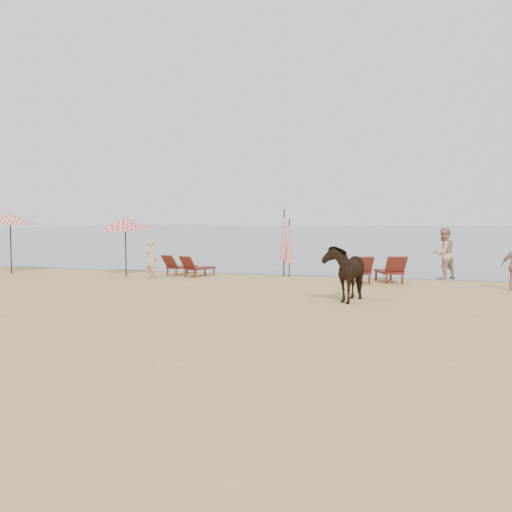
% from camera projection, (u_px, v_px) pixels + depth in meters
% --- Properties ---
extents(ground, '(120.00, 120.00, 0.00)m').
position_uv_depth(ground, '(190.00, 319.00, 12.76)').
color(ground, tan).
rests_on(ground, ground).
extents(sea, '(160.00, 140.00, 0.06)m').
position_uv_depth(sea, '(397.00, 232.00, 89.03)').
color(sea, '#51606B').
rests_on(sea, ground).
extents(lounger_cluster_left, '(1.97, 1.93, 0.56)m').
position_uv_depth(lounger_cluster_left, '(187.00, 266.00, 22.20)').
color(lounger_cluster_left, '#5E1816').
rests_on(lounger_cluster_left, ground).
extents(lounger_cluster_right, '(2.33, 2.28, 0.65)m').
position_uv_depth(lounger_cluster_right, '(375.00, 270.00, 19.84)').
color(lounger_cluster_right, '#5E1816').
rests_on(lounger_cluster_right, ground).
extents(umbrella_open_left_a, '(2.16, 2.16, 2.46)m').
position_uv_depth(umbrella_open_left_a, '(10.00, 219.00, 22.81)').
color(umbrella_open_left_a, black).
rests_on(umbrella_open_left_a, ground).
extents(umbrella_open_left_b, '(1.88, 1.91, 2.40)m').
position_uv_depth(umbrella_open_left_b, '(125.00, 223.00, 21.85)').
color(umbrella_open_left_b, black).
rests_on(umbrella_open_left_b, ground).
extents(umbrella_closed_left, '(0.27, 0.27, 2.23)m').
position_uv_depth(umbrella_closed_left, '(289.00, 241.00, 21.74)').
color(umbrella_closed_left, black).
rests_on(umbrella_closed_left, ground).
extents(umbrella_closed_right, '(0.32, 0.32, 2.61)m').
position_uv_depth(umbrella_closed_right, '(284.00, 235.00, 22.07)').
color(umbrella_closed_right, black).
rests_on(umbrella_closed_right, ground).
extents(cow, '(1.05, 1.94, 1.56)m').
position_uv_depth(cow, '(346.00, 272.00, 15.59)').
color(cow, black).
rests_on(cow, ground).
extents(beachgoer_left, '(0.63, 0.54, 1.48)m').
position_uv_depth(beachgoer_left, '(152.00, 260.00, 20.87)').
color(beachgoer_left, '#D7B086').
rests_on(beachgoer_left, ground).
extents(beachgoer_right_a, '(1.18, 1.16, 1.91)m').
position_uv_depth(beachgoer_right_a, '(444.00, 253.00, 20.94)').
color(beachgoer_right_a, tan).
rests_on(beachgoer_right_a, ground).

